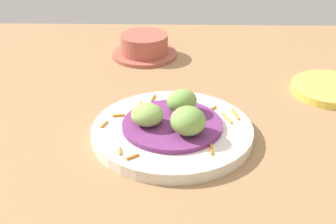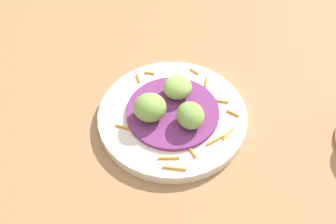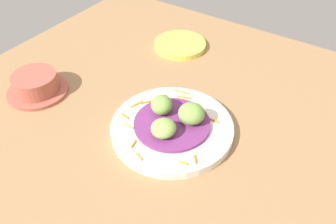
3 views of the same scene
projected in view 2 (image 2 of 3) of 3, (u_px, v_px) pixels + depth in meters
The scene contains 7 objects.
table_surface at pixel (185, 115), 76.34cm from camera, with size 110.00×110.00×2.00cm, color #936D47.
main_plate at pixel (173, 117), 73.51cm from camera, with size 26.04×26.04×1.85cm, color silver.
cabbage_bed at pixel (173, 112), 72.49cm from camera, with size 16.14×16.14×0.79cm, color #702D6B.
carrot_garnish at pixel (188, 121), 71.40cm from camera, with size 20.74×22.70×0.40cm.
guac_scoop_left at pixel (190, 115), 68.95cm from camera, with size 4.58×5.15×3.93cm, color #759E47.
guac_scoop_center at pixel (178, 87), 73.37cm from camera, with size 4.99×5.16×3.43cm, color #84A851.
guac_scoop_right at pixel (150, 107), 69.77cm from camera, with size 5.53×5.39×4.37cm, color #759E47.
Camera 2 is at (-14.14, 46.64, 59.84)cm, focal length 44.83 mm.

